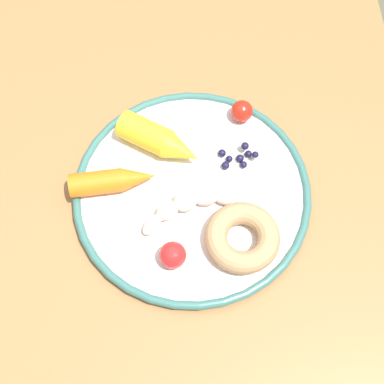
{
  "coord_description": "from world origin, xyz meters",
  "views": [
    {
      "loc": [
        0.4,
        -0.01,
        1.5
      ],
      "look_at": [
        0.05,
        0.01,
        0.75
      ],
      "focal_mm": 53.81,
      "sensor_mm": 36.0,
      "label": 1
    }
  ],
  "objects_px": {
    "carrot_orange": "(113,181)",
    "tomato_mid": "(242,111)",
    "carrot_yellow": "(160,141)",
    "banana": "(187,205)",
    "tomato_near": "(173,255)",
    "blueberry_pile": "(237,157)",
    "dining_table": "(184,195)",
    "donut": "(242,238)",
    "plate": "(192,193)"
  },
  "relations": [
    {
      "from": "carrot_orange",
      "to": "tomato_mid",
      "type": "height_order",
      "value": "carrot_orange"
    },
    {
      "from": "carrot_yellow",
      "to": "tomato_mid",
      "type": "height_order",
      "value": "carrot_yellow"
    },
    {
      "from": "banana",
      "to": "carrot_orange",
      "type": "height_order",
      "value": "carrot_orange"
    },
    {
      "from": "carrot_yellow",
      "to": "tomato_near",
      "type": "relative_size",
      "value": 3.56
    },
    {
      "from": "blueberry_pile",
      "to": "dining_table",
      "type": "bearing_deg",
      "value": -88.75
    },
    {
      "from": "tomato_mid",
      "to": "carrot_yellow",
      "type": "bearing_deg",
      "value": -69.11
    },
    {
      "from": "donut",
      "to": "tomato_mid",
      "type": "xyz_separation_m",
      "value": [
        -0.2,
        0.02,
        0.0
      ]
    },
    {
      "from": "banana",
      "to": "carrot_yellow",
      "type": "bearing_deg",
      "value": -161.48
    },
    {
      "from": "blueberry_pile",
      "to": "tomato_mid",
      "type": "relative_size",
      "value": 1.75
    },
    {
      "from": "dining_table",
      "to": "banana",
      "type": "bearing_deg",
      "value": 1.79
    },
    {
      "from": "carrot_orange",
      "to": "tomato_near",
      "type": "bearing_deg",
      "value": 34.65
    },
    {
      "from": "carrot_yellow",
      "to": "tomato_near",
      "type": "bearing_deg",
      "value": 3.51
    },
    {
      "from": "tomato_mid",
      "to": "carrot_orange",
      "type": "bearing_deg",
      "value": -61.09
    },
    {
      "from": "dining_table",
      "to": "donut",
      "type": "relative_size",
      "value": 10.8
    },
    {
      "from": "plate",
      "to": "carrot_orange",
      "type": "distance_m",
      "value": 0.11
    },
    {
      "from": "plate",
      "to": "carrot_orange",
      "type": "bearing_deg",
      "value": -98.01
    },
    {
      "from": "banana",
      "to": "carrot_yellow",
      "type": "xyz_separation_m",
      "value": [
        -0.1,
        -0.03,
        0.01
      ]
    },
    {
      "from": "dining_table",
      "to": "tomato_near",
      "type": "relative_size",
      "value": 30.14
    },
    {
      "from": "plate",
      "to": "donut",
      "type": "height_order",
      "value": "donut"
    },
    {
      "from": "carrot_yellow",
      "to": "tomato_near",
      "type": "distance_m",
      "value": 0.18
    },
    {
      "from": "blueberry_pile",
      "to": "tomato_near",
      "type": "relative_size",
      "value": 1.57
    },
    {
      "from": "banana",
      "to": "tomato_mid",
      "type": "height_order",
      "value": "tomato_mid"
    },
    {
      "from": "banana",
      "to": "donut",
      "type": "bearing_deg",
      "value": 53.19
    },
    {
      "from": "plate",
      "to": "tomato_near",
      "type": "bearing_deg",
      "value": -17.3
    },
    {
      "from": "banana",
      "to": "tomato_near",
      "type": "distance_m",
      "value": 0.08
    },
    {
      "from": "banana",
      "to": "dining_table",
      "type": "bearing_deg",
      "value": -178.21
    },
    {
      "from": "banana",
      "to": "donut",
      "type": "distance_m",
      "value": 0.09
    },
    {
      "from": "tomato_near",
      "to": "tomato_mid",
      "type": "distance_m",
      "value": 0.25
    },
    {
      "from": "carrot_orange",
      "to": "carrot_yellow",
      "type": "xyz_separation_m",
      "value": [
        -0.06,
        0.07,
        0.0
      ]
    },
    {
      "from": "dining_table",
      "to": "carrot_yellow",
      "type": "relative_size",
      "value": 8.47
    },
    {
      "from": "blueberry_pile",
      "to": "donut",
      "type": "bearing_deg",
      "value": -2.49
    },
    {
      "from": "blueberry_pile",
      "to": "tomato_mid",
      "type": "bearing_deg",
      "value": 170.15
    },
    {
      "from": "plate",
      "to": "donut",
      "type": "bearing_deg",
      "value": 38.79
    },
    {
      "from": "carrot_yellow",
      "to": "donut",
      "type": "height_order",
      "value": "carrot_yellow"
    },
    {
      "from": "dining_table",
      "to": "donut",
      "type": "distance_m",
      "value": 0.2
    },
    {
      "from": "donut",
      "to": "tomato_mid",
      "type": "bearing_deg",
      "value": 174.84
    },
    {
      "from": "dining_table",
      "to": "plate",
      "type": "height_order",
      "value": "plate"
    },
    {
      "from": "plate",
      "to": "carrot_yellow",
      "type": "xyz_separation_m",
      "value": [
        -0.08,
        -0.04,
        0.02
      ]
    },
    {
      "from": "plate",
      "to": "blueberry_pile",
      "type": "xyz_separation_m",
      "value": [
        -0.05,
        0.07,
        0.01
      ]
    },
    {
      "from": "carrot_orange",
      "to": "donut",
      "type": "distance_m",
      "value": 0.2
    },
    {
      "from": "carrot_yellow",
      "to": "tomato_mid",
      "type": "distance_m",
      "value": 0.13
    },
    {
      "from": "dining_table",
      "to": "tomato_mid",
      "type": "bearing_deg",
      "value": 128.71
    },
    {
      "from": "blueberry_pile",
      "to": "carrot_yellow",
      "type": "bearing_deg",
      "value": -102.73
    },
    {
      "from": "carrot_yellow",
      "to": "blueberry_pile",
      "type": "height_order",
      "value": "carrot_yellow"
    },
    {
      "from": "tomato_mid",
      "to": "donut",
      "type": "bearing_deg",
      "value": -5.16
    },
    {
      "from": "tomato_mid",
      "to": "blueberry_pile",
      "type": "bearing_deg",
      "value": -9.85
    },
    {
      "from": "carrot_orange",
      "to": "blueberry_pile",
      "type": "height_order",
      "value": "carrot_orange"
    },
    {
      "from": "banana",
      "to": "tomato_near",
      "type": "relative_size",
      "value": 3.86
    },
    {
      "from": "dining_table",
      "to": "donut",
      "type": "bearing_deg",
      "value": 30.26
    },
    {
      "from": "plate",
      "to": "banana",
      "type": "distance_m",
      "value": 0.03
    }
  ]
}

